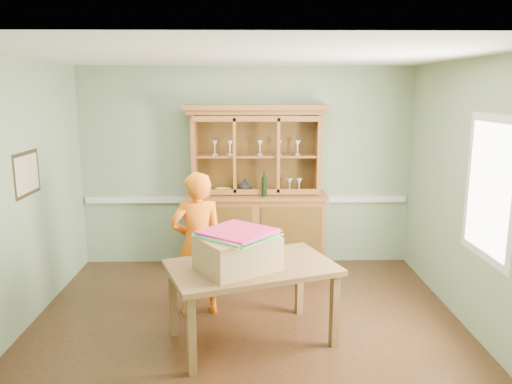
{
  "coord_description": "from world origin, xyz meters",
  "views": [
    {
      "loc": [
        0.01,
        -4.75,
        2.39
      ],
      "look_at": [
        0.1,
        0.4,
        1.33
      ],
      "focal_mm": 35.0,
      "sensor_mm": 36.0,
      "label": 1
    }
  ],
  "objects_px": {
    "dining_table": "(252,274)",
    "person": "(197,244)",
    "cardboard_box": "(238,253)",
    "china_hutch": "(256,212)"
  },
  "relations": [
    {
      "from": "china_hutch",
      "to": "person",
      "type": "distance_m",
      "value": 1.56
    },
    {
      "from": "dining_table",
      "to": "person",
      "type": "bearing_deg",
      "value": 113.18
    },
    {
      "from": "dining_table",
      "to": "cardboard_box",
      "type": "distance_m",
      "value": 0.3
    },
    {
      "from": "person",
      "to": "china_hutch",
      "type": "bearing_deg",
      "value": -131.07
    },
    {
      "from": "china_hutch",
      "to": "dining_table",
      "type": "xyz_separation_m",
      "value": [
        -0.08,
        -2.03,
        -0.09
      ]
    },
    {
      "from": "china_hutch",
      "to": "cardboard_box",
      "type": "height_order",
      "value": "china_hutch"
    },
    {
      "from": "dining_table",
      "to": "cardboard_box",
      "type": "height_order",
      "value": "cardboard_box"
    },
    {
      "from": "china_hutch",
      "to": "dining_table",
      "type": "relative_size",
      "value": 1.25
    },
    {
      "from": "dining_table",
      "to": "cardboard_box",
      "type": "bearing_deg",
      "value": -160.79
    },
    {
      "from": "cardboard_box",
      "to": "person",
      "type": "distance_m",
      "value": 0.86
    }
  ]
}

